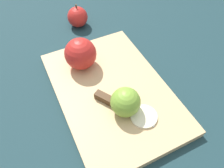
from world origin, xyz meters
The scene contains 7 objects.
ground_plane centered at (0.00, 0.00, 0.00)m, with size 4.00×4.00×0.00m, color #193338.
cutting_board centered at (0.00, 0.00, 0.01)m, with size 0.45×0.34×0.02m.
apple_half_left centered at (-0.11, -0.06, 0.07)m, with size 0.09×0.09×0.09m.
apple_half_right centered at (0.07, 0.01, 0.06)m, with size 0.07×0.07×0.07m.
knife centered at (0.04, -0.02, 0.03)m, with size 0.13×0.12×0.02m.
apple_slice centered at (0.10, 0.05, 0.02)m, with size 0.06×0.06×0.01m.
apple_whole centered at (-0.33, -0.03, 0.03)m, with size 0.07×0.07×0.08m.
Camera 1 is at (0.34, -0.10, 0.47)m, focal length 35.00 mm.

